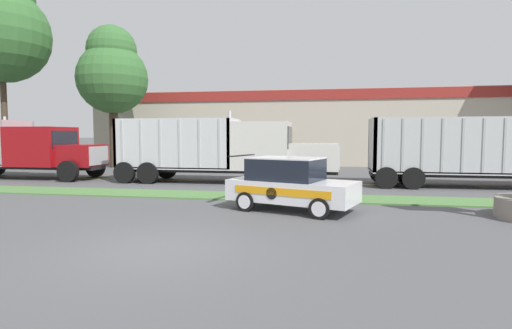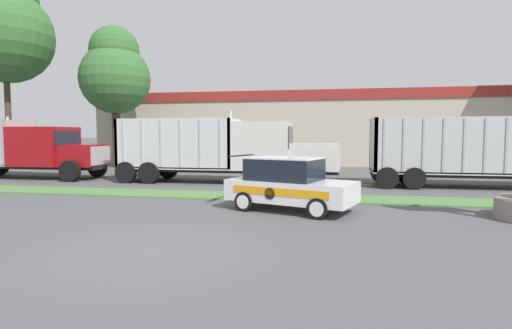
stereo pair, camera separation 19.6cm
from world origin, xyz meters
The scene contains 14 objects.
ground_plane centered at (0.00, 0.00, 0.00)m, with size 600.00×600.00×0.00m, color #515154.
grass_verge centered at (0.00, 7.61, 0.03)m, with size 120.00×1.99×0.06m, color #517F42.
centre_line_2 centered at (-15.12, 12.61, 0.00)m, with size 2.40×0.14×0.01m, color yellow.
centre_line_3 centered at (-9.72, 12.61, 0.00)m, with size 2.40×0.14×0.01m, color yellow.
centre_line_4 centered at (-4.32, 12.61, 0.00)m, with size 2.40×0.14×0.01m, color yellow.
centre_line_5 centered at (1.08, 12.61, 0.00)m, with size 2.40×0.14×0.01m, color yellow.
centre_line_6 centered at (6.48, 12.61, 0.00)m, with size 2.40×0.14×0.01m, color yellow.
centre_line_7 centered at (11.88, 12.61, 0.00)m, with size 2.40×0.14×0.01m, color yellow.
dump_truck_lead centered at (-13.56, 12.20, 1.57)m, with size 11.06×2.85×3.52m.
dump_truck_trail centered at (-0.59, 12.22, 1.64)m, with size 11.53×2.76×3.71m.
rally_car centered at (2.44, 5.08, 0.89)m, with size 4.51×3.11×1.79m.
store_building_backdrop centered at (2.33, 30.00, 3.06)m, with size 37.81×12.10×6.12m.
tree_behind_left centered at (-20.19, 18.21, 10.53)m, with size 6.92×6.92×15.04m.
tree_behind_right centered at (-12.49, 20.23, 7.26)m, with size 5.29×5.29×10.74m.
Camera 1 is at (3.63, -8.06, 2.51)m, focal length 28.00 mm.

